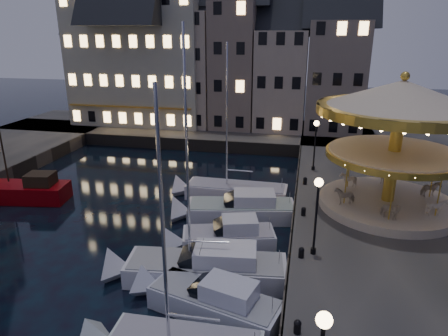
% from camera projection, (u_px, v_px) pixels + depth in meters
% --- Properties ---
extents(ground, '(160.00, 160.00, 0.00)m').
position_uv_depth(ground, '(175.00, 269.00, 21.58)').
color(ground, black).
rests_on(ground, ground).
extents(quay_east, '(16.00, 56.00, 1.30)m').
position_uv_depth(quay_east, '(427.00, 233.00, 24.19)').
color(quay_east, '#474442').
rests_on(quay_east, ground).
extents(quay_north, '(44.00, 12.00, 1.30)m').
position_uv_depth(quay_north, '(186.00, 131.00, 48.85)').
color(quay_north, '#474442').
rests_on(quay_north, ground).
extents(quaywall_e, '(0.15, 44.00, 1.30)m').
position_uv_depth(quaywall_e, '(293.00, 220.00, 25.75)').
color(quaywall_e, '#47423A').
rests_on(quaywall_e, ground).
extents(quaywall_n, '(48.00, 0.15, 1.30)m').
position_uv_depth(quaywall_n, '(187.00, 145.00, 42.90)').
color(quaywall_n, '#47423A').
rests_on(quaywall_n, ground).
extents(streetlamp_b, '(0.44, 0.44, 4.17)m').
position_uv_depth(streetlamp_b, '(317.00, 205.00, 19.80)').
color(streetlamp_b, black).
rests_on(streetlamp_b, quay_east).
extents(streetlamp_c, '(0.44, 0.44, 4.17)m').
position_uv_depth(streetlamp_c, '(315.00, 138.00, 32.29)').
color(streetlamp_c, black).
rests_on(streetlamp_c, quay_east).
extents(bollard_a, '(0.30, 0.30, 0.57)m').
position_uv_depth(bollard_a, '(297.00, 326.00, 15.14)').
color(bollard_a, black).
rests_on(bollard_a, quay_east).
extents(bollard_b, '(0.30, 0.30, 0.57)m').
position_uv_depth(bollard_b, '(301.00, 252.00, 20.23)').
color(bollard_b, black).
rests_on(bollard_b, quay_east).
extents(bollard_c, '(0.30, 0.30, 0.57)m').
position_uv_depth(bollard_c, '(303.00, 211.00, 24.86)').
color(bollard_c, black).
rests_on(bollard_c, quay_east).
extents(bollard_d, '(0.30, 0.30, 0.57)m').
position_uv_depth(bollard_d, '(305.00, 180.00, 29.95)').
color(bollard_d, black).
rests_on(bollard_d, quay_east).
extents(townhouse_na, '(5.50, 8.00, 12.80)m').
position_uv_depth(townhouse_na, '(102.00, 68.00, 50.64)').
color(townhouse_na, gray).
rests_on(townhouse_na, quay_north).
extents(townhouse_nb, '(6.16, 8.00, 13.80)m').
position_uv_depth(townhouse_nb, '(142.00, 65.00, 49.41)').
color(townhouse_nb, slate).
rests_on(townhouse_nb, quay_north).
extents(townhouse_nc, '(6.82, 8.00, 14.80)m').
position_uv_depth(townhouse_nc, '(189.00, 61.00, 48.06)').
color(townhouse_nc, tan).
rests_on(townhouse_nc, quay_north).
extents(townhouse_nd, '(5.50, 8.00, 15.80)m').
position_uv_depth(townhouse_nd, '(236.00, 58.00, 46.78)').
color(townhouse_nd, gray).
rests_on(townhouse_nd, quay_north).
extents(townhouse_ne, '(6.16, 8.00, 12.80)m').
position_uv_depth(townhouse_ne, '(282.00, 72.00, 46.20)').
color(townhouse_ne, tan).
rests_on(townhouse_ne, quay_north).
extents(townhouse_nf, '(6.82, 8.00, 13.80)m').
position_uv_depth(townhouse_nf, '(336.00, 68.00, 44.85)').
color(townhouse_nf, gray).
rests_on(townhouse_nf, quay_north).
extents(hotel_corner, '(17.60, 9.00, 16.80)m').
position_uv_depth(hotel_corner, '(142.00, 52.00, 48.91)').
color(hotel_corner, beige).
rests_on(hotel_corner, quay_north).
extents(motorboat_b, '(7.13, 3.68, 2.15)m').
position_uv_depth(motorboat_b, '(206.00, 301.00, 18.08)').
color(motorboat_b, silver).
rests_on(motorboat_b, ground).
extents(motorboat_c, '(9.31, 3.45, 12.31)m').
position_uv_depth(motorboat_c, '(199.00, 268.00, 20.50)').
color(motorboat_c, silver).
rests_on(motorboat_c, ground).
extents(motorboat_d, '(6.46, 3.53, 2.15)m').
position_uv_depth(motorboat_d, '(221.00, 239.00, 23.49)').
color(motorboat_d, silver).
rests_on(motorboat_d, ground).
extents(motorboat_e, '(8.39, 3.80, 2.15)m').
position_uv_depth(motorboat_e, '(235.00, 210.00, 27.27)').
color(motorboat_e, silver).
rests_on(motorboat_e, ground).
extents(motorboat_f, '(8.69, 2.34, 11.56)m').
position_uv_depth(motorboat_f, '(229.00, 192.00, 30.70)').
color(motorboat_f, silver).
rests_on(motorboat_f, ground).
extents(red_fishing_boat, '(6.88, 3.27, 5.68)m').
position_uv_depth(red_fishing_boat, '(25.00, 192.00, 30.23)').
color(red_fishing_boat, '#6A0006').
rests_on(red_fishing_boat, ground).
extents(carousel, '(9.93, 9.93, 8.69)m').
position_uv_depth(carousel, '(399.00, 121.00, 24.23)').
color(carousel, beige).
rests_on(carousel, quay_east).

